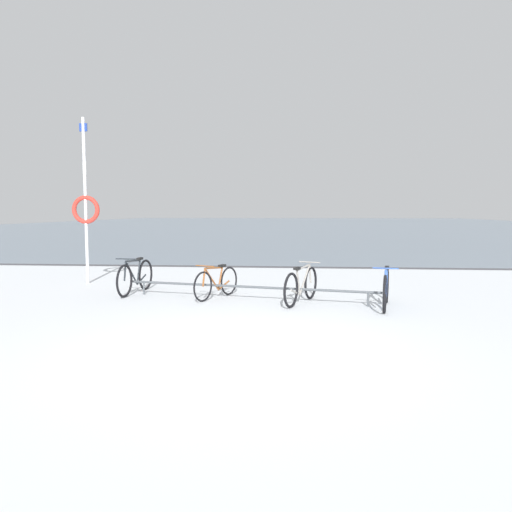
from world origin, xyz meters
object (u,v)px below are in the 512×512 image
bicycle_3 (386,289)px  rescue_post (86,205)px  bicycle_0 (135,277)px  bicycle_2 (301,285)px  bicycle_1 (216,282)px

bicycle_3 → rescue_post: 7.73m
bicycle_0 → bicycle_2: bicycle_0 is taller
bicycle_1 → bicycle_2: 1.85m
bicycle_0 → bicycle_1: bearing=-12.8°
bicycle_0 → bicycle_1: 1.96m
bicycle_2 → bicycle_3: (1.61, -0.35, 0.01)m
bicycle_2 → bicycle_3: bearing=-12.3°
bicycle_0 → rescue_post: size_ratio=0.43×
bicycle_0 → bicycle_2: size_ratio=1.07×
rescue_post → bicycle_1: bearing=-27.3°
bicycle_3 → bicycle_0: bearing=167.3°
bicycle_0 → bicycle_2: bearing=-12.8°
bicycle_3 → rescue_post: (-7.08, 2.65, 1.63)m
bicycle_1 → bicycle_2: bicycle_2 is taller
bicycle_2 → bicycle_1: bearing=167.2°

